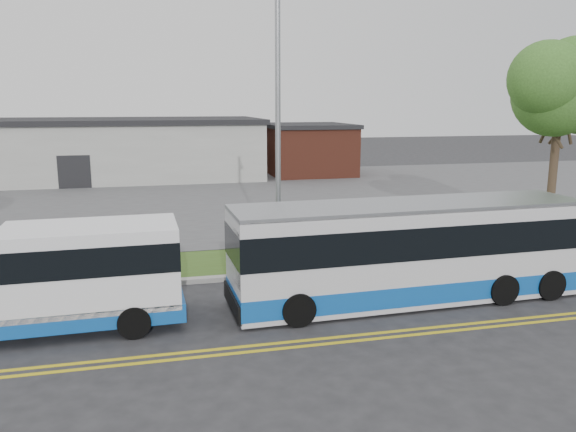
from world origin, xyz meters
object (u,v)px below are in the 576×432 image
object	(u,v)px
shuttle_bus	(64,275)
tree_east	(561,82)
streetlight_near	(278,110)
transit_bus	(409,251)

from	to	relation	value
shuttle_bus	tree_east	bearing A→B (deg)	14.08
streetlight_near	shuttle_bus	world-z (taller)	streetlight_near
tree_east	transit_bus	bearing A→B (deg)	-150.01
tree_east	shuttle_bus	size ratio (longest dim) A/B	1.23
tree_east	transit_bus	world-z (taller)	tree_east
tree_east	streetlight_near	xyz separation A→B (m)	(-11.00, -0.27, -0.97)
streetlight_near	transit_bus	distance (m)	6.51
tree_east	shuttle_bus	distance (m)	18.62
shuttle_bus	transit_bus	size ratio (longest dim) A/B	0.67
shuttle_bus	transit_bus	bearing A→B (deg)	-1.45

